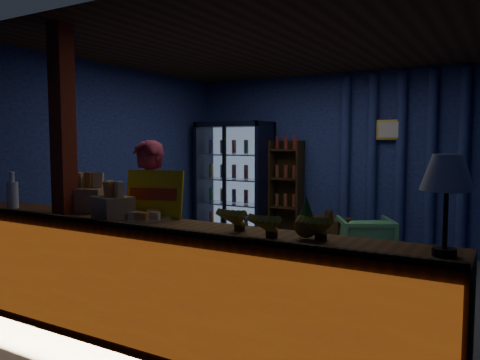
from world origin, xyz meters
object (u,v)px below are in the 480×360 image
(green_chair, at_px, (365,241))
(pastry_tray, at_px, (142,217))
(table_lamp, at_px, (447,177))
(shopkeeper, at_px, (148,223))

(green_chair, relative_size, pastry_tray, 1.43)
(green_chair, xyz_separation_m, table_lamp, (1.29, -3.18, 1.08))
(green_chair, distance_m, pastry_tray, 3.33)
(table_lamp, bearing_deg, pastry_tray, 178.38)
(shopkeeper, xyz_separation_m, pastry_tray, (0.45, -0.58, 0.18))
(green_chair, distance_m, table_lamp, 3.60)
(shopkeeper, bearing_deg, table_lamp, 3.04)
(pastry_tray, bearing_deg, shopkeeper, 127.65)
(shopkeeper, height_order, table_lamp, shopkeeper)
(pastry_tray, height_order, table_lamp, table_lamp)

